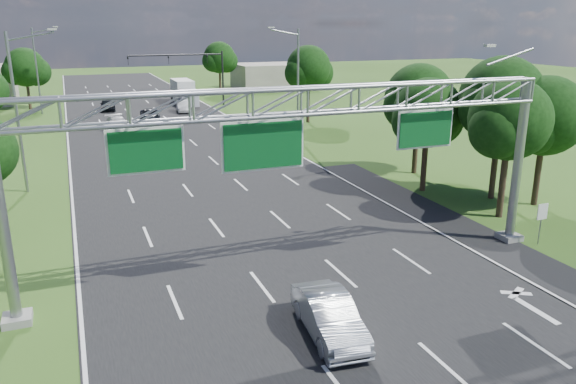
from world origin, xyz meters
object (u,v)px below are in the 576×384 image
traffic_signal (196,66)px  box_truck (184,92)px  sign_gantry (306,116)px  regulatory_sign (542,215)px  silver_sedan (329,316)px

traffic_signal → box_truck: bearing=108.9°
sign_gantry → regulatory_sign: size_ratio=11.19×
silver_sedan → traffic_signal: bearing=87.5°
sign_gantry → traffic_signal: sign_gantry is taller
sign_gantry → silver_sedan: 7.94m
silver_sedan → box_truck: box_truck is taller
traffic_signal → box_truck: traffic_signal is taller
silver_sedan → box_truck: size_ratio=0.54×
traffic_signal → silver_sedan: 58.63m
silver_sedan → box_truck: 61.57m
sign_gantry → silver_sedan: size_ratio=5.30×
box_truck → traffic_signal: bearing=-70.6°
traffic_signal → silver_sedan: traffic_signal is taller
sign_gantry → silver_sedan: sign_gantry is taller
sign_gantry → box_truck: size_ratio=2.88×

